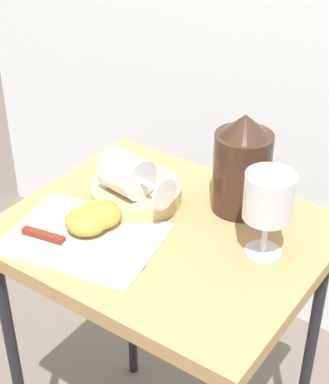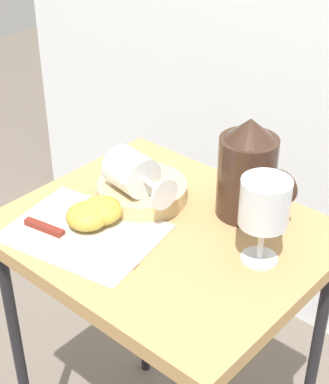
{
  "view_description": "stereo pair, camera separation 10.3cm",
  "coord_description": "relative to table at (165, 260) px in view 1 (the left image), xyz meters",
  "views": [
    {
      "loc": [
        0.53,
        -0.76,
        1.38
      ],
      "look_at": [
        0.0,
        0.0,
        0.79
      ],
      "focal_mm": 57.89,
      "sensor_mm": 36.0,
      "label": 1
    },
    {
      "loc": [
        0.61,
        -0.69,
        1.38
      ],
      "look_at": [
        0.0,
        0.0,
        0.79
      ],
      "focal_mm": 57.89,
      "sensor_mm": 36.0,
      "label": 2
    }
  ],
  "objects": [
    {
      "name": "basket_tray",
      "position": [
        -0.1,
        0.05,
        0.09
      ],
      "size": [
        0.18,
        0.18,
        0.03
      ],
      "primitive_type": "cylinder",
      "color": "tan",
      "rests_on": "table"
    },
    {
      "name": "apple_half_left",
      "position": [
        -0.11,
        -0.09,
        0.1
      ],
      "size": [
        0.08,
        0.08,
        0.04
      ],
      "primitive_type": "ellipsoid",
      "color": "#B29938",
      "rests_on": "linen_napkin"
    },
    {
      "name": "table",
      "position": [
        0.0,
        0.0,
        0.0
      ],
      "size": [
        0.57,
        0.47,
        0.71
      ],
      "color": "#AD8451",
      "rests_on": "ground_plane"
    },
    {
      "name": "knife",
      "position": [
        -0.12,
        -0.14,
        0.08
      ],
      "size": [
        0.24,
        0.06,
        0.01
      ],
      "color": "silver",
      "rests_on": "linen_napkin"
    },
    {
      "name": "pitcher",
      "position": [
        0.08,
        0.14,
        0.15
      ],
      "size": [
        0.16,
        0.11,
        0.2
      ],
      "color": "#382319",
      "rests_on": "table"
    },
    {
      "name": "wine_glass_upright",
      "position": [
        0.18,
        0.04,
        0.18
      ],
      "size": [
        0.08,
        0.08,
        0.16
      ],
      "color": "silver",
      "rests_on": "table"
    },
    {
      "name": "curtain_drape",
      "position": [
        0.0,
        0.68,
        0.29
      ],
      "size": [
        2.4,
        0.03,
        1.85
      ],
      "primitive_type": "cube",
      "color": "white",
      "rests_on": "ground_plane"
    },
    {
      "name": "linen_napkin",
      "position": [
        -0.1,
        -0.11,
        0.07
      ],
      "size": [
        0.3,
        0.25,
        0.0
      ],
      "primitive_type": "cube",
      "rotation": [
        0.0,
        0.0,
        0.19
      ],
      "color": "beige",
      "rests_on": "table"
    },
    {
      "name": "wine_glass_tipped_near",
      "position": [
        -0.1,
        0.02,
        0.15
      ],
      "size": [
        0.16,
        0.09,
        0.08
      ],
      "color": "silver",
      "rests_on": "basket_tray"
    },
    {
      "name": "apple_half_right",
      "position": [
        -0.1,
        -0.06,
        0.1
      ],
      "size": [
        0.08,
        0.08,
        0.04
      ],
      "primitive_type": "ellipsoid",
      "color": "#B29938",
      "rests_on": "linen_napkin"
    }
  ]
}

